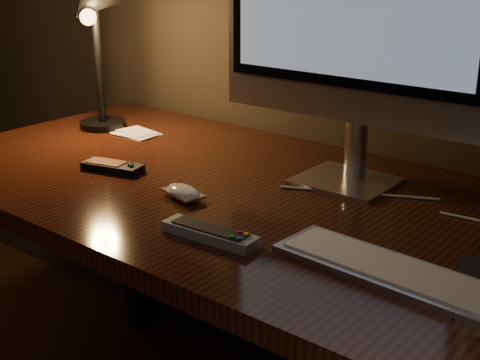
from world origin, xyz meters
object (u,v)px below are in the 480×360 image
Objects in this scene: desk at (279,240)px; keyboard at (402,274)px; desk_lamp at (91,25)px; media_remote at (113,166)px; monitor at (354,3)px; mouse at (183,194)px; tv_remote at (210,233)px.

keyboard is (0.38, -0.22, 0.14)m from desk.
desk_lamp is (-0.60, 0.02, 0.41)m from desk.
media_remote reaches higher than keyboard.
monitor is at bearing -12.26° from desk_lamp.
mouse is 0.50× the size of tv_remote.
desk is at bearing 152.41° from keyboard.
monitor reaches higher than keyboard.
desk_lamp is at bearing 150.35° from tv_remote.
monitor is at bearing 135.24° from keyboard.
desk is 11.15× the size of media_remote.
monitor is at bearing 80.47° from tv_remote.
desk_lamp is (-0.27, 0.18, 0.27)m from media_remote.
monitor is (0.10, 0.08, 0.49)m from desk.
media_remote is (-0.43, -0.25, -0.35)m from monitor.
monitor is 1.49× the size of desk_lamp.
mouse reaches higher than desk.
desk_lamp is at bearing 170.39° from mouse.
media_remote is (-0.33, -0.16, 0.14)m from desk.
keyboard is (0.28, -0.31, -0.35)m from monitor.
desk is 0.25m from mouse.
desk is 0.51m from monitor.
keyboard is at bearing -19.27° from media_remote.
monitor is 0.71m from desk_lamp.
keyboard is at bearing 8.32° from mouse.
desk_lamp reaches higher than tv_remote.
desk is at bearing -142.85° from monitor.
media_remote is 0.35× the size of desk_lamp.
keyboard is 0.32m from tv_remote.
desk is at bearing 75.23° from mouse.
tv_remote is (0.07, -0.30, 0.14)m from desk.
mouse is at bearing 142.32° from tv_remote.
keyboard is 4.46× the size of mouse.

